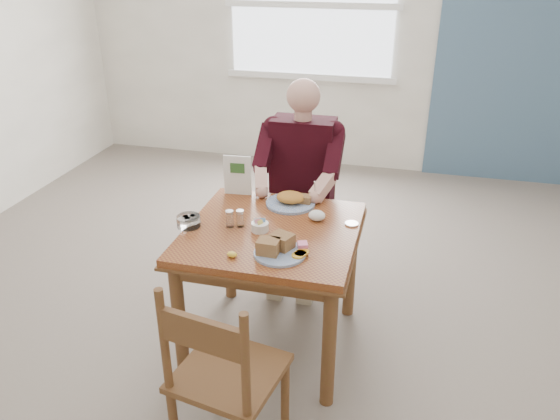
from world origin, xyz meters
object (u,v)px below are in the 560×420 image
(table, at_px, (272,247))
(near_plate, at_px, (279,248))
(far_plate, at_px, (292,200))
(chair_far, at_px, (302,211))
(chair_near, at_px, (224,378))
(diner, at_px, (300,170))

(table, relative_size, near_plate, 3.12)
(far_plate, bearing_deg, chair_far, 94.03)
(table, distance_m, chair_far, 0.81)
(chair_near, xyz_separation_m, far_plate, (0.02, 1.16, 0.30))
(chair_near, height_order, near_plate, chair_near)
(chair_far, relative_size, far_plate, 3.25)
(chair_far, bearing_deg, table, -90.00)
(chair_far, relative_size, chair_near, 1.00)
(diner, bearing_deg, far_plate, -85.04)
(table, xyz_separation_m, chair_near, (0.02, -0.84, -0.16))
(chair_far, distance_m, chair_near, 1.64)
(diner, height_order, near_plate, diner)
(near_plate, bearing_deg, chair_near, -97.85)
(table, xyz_separation_m, diner, (0.00, 0.71, 0.17))
(table, distance_m, diner, 0.73)
(diner, bearing_deg, table, -90.00)
(near_plate, distance_m, far_plate, 0.56)
(far_plate, bearing_deg, diner, 94.96)
(chair_far, height_order, diner, diner)
(chair_far, height_order, near_plate, chair_far)
(chair_near, height_order, diner, diner)
(near_plate, height_order, far_plate, near_plate)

